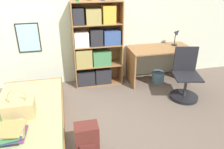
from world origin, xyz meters
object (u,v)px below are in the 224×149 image
object	(u,v)px
desk	(159,58)
waste_bin	(158,77)
backpack	(87,141)
book_stack_on_bed	(11,132)
bookcase	(95,47)
handbag	(19,109)
desk_lamp	(177,35)
bed	(29,123)
desk_chair	(185,83)

from	to	relation	value
desk	waste_bin	size ratio (longest dim) A/B	4.87
desk	backpack	distance (m)	2.54
desk	waste_bin	bearing A→B (deg)	-107.75
book_stack_on_bed	bookcase	size ratio (longest dim) A/B	0.23
handbag	book_stack_on_bed	world-z (taller)	handbag
bookcase	book_stack_on_bed	bearing A→B (deg)	-124.20
handbag	book_stack_on_bed	xyz separation A→B (m)	(-0.04, -0.40, -0.06)
handbag	waste_bin	distance (m)	2.87
desk_lamp	waste_bin	xyz separation A→B (m)	(-0.41, -0.17, -0.85)
bed	desk	bearing A→B (deg)	26.37
handbag	desk_lamp	xyz separation A→B (m)	(2.95, 1.45, 0.44)
desk_chair	waste_bin	xyz separation A→B (m)	(-0.21, 0.69, -0.18)
desk	waste_bin	distance (m)	0.41
bed	waste_bin	xyz separation A→B (m)	(2.48, 1.17, -0.08)
desk_lamp	backpack	xyz separation A→B (m)	(-2.13, -1.93, -0.73)
handbag	bookcase	size ratio (longest dim) A/B	0.25
desk	bed	bearing A→B (deg)	-153.63
desk_lamp	bed	bearing A→B (deg)	-155.01
bookcase	waste_bin	size ratio (longest dim) A/B	6.41
waste_bin	book_stack_on_bed	bearing A→B (deg)	-146.98
desk_chair	handbag	bearing A→B (deg)	-168.06
backpack	waste_bin	distance (m)	2.46
bookcase	desk	xyz separation A→B (m)	(1.32, -0.15, -0.29)
desk_lamp	waste_bin	distance (m)	0.96
desk	desk_lamp	world-z (taller)	desk_lamp
desk_chair	desk_lamp	bearing A→B (deg)	77.19
desk	backpack	bearing A→B (deg)	-133.66
handbag	waste_bin	size ratio (longest dim) A/B	1.58
handbag	desk_lamp	distance (m)	3.31
bed	desk_lamp	size ratio (longest dim) A/B	5.72
bed	bookcase	size ratio (longest dim) A/B	1.21
waste_bin	desk_chair	bearing A→B (deg)	-72.88
bookcase	backpack	world-z (taller)	bookcase
bookcase	backpack	size ratio (longest dim) A/B	3.51
book_stack_on_bed	desk_chair	bearing A→B (deg)	19.36
backpack	bookcase	bearing A→B (deg)	77.85
bed	waste_bin	size ratio (longest dim) A/B	7.74
handbag	desk_chair	distance (m)	2.82
handbag	desk	distance (m)	2.89
bed	backpack	xyz separation A→B (m)	(0.76, -0.59, 0.04)
book_stack_on_bed	backpack	distance (m)	0.89
waste_bin	bed	bearing A→B (deg)	-154.64
handbag	bookcase	xyz separation A→B (m)	(1.24, 1.49, 0.29)
backpack	book_stack_on_bed	bearing A→B (deg)	174.37
desk	backpack	world-z (taller)	desk
bed	desk_chair	xyz separation A→B (m)	(2.69, 0.48, 0.10)
bookcase	bed	bearing A→B (deg)	-130.47
book_stack_on_bed	waste_bin	world-z (taller)	book_stack_on_bed
desk	desk_chair	xyz separation A→B (m)	(0.19, -0.76, -0.22)
bed	book_stack_on_bed	xyz separation A→B (m)	(-0.10, -0.50, 0.27)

